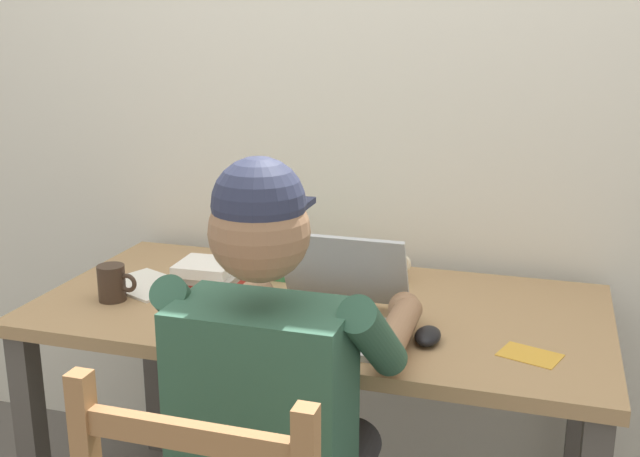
% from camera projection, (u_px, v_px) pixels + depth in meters
% --- Properties ---
extents(back_wall, '(6.00, 0.04, 2.60)m').
position_uv_depth(back_wall, '(364.00, 75.00, 2.29)').
color(back_wall, silver).
rests_on(back_wall, ground).
extents(desk, '(1.48, 0.75, 0.74)m').
position_uv_depth(desk, '(320.00, 336.00, 2.05)').
color(desk, '#9E7A51').
rests_on(desk, ground).
extents(seated_person, '(0.50, 0.60, 1.23)m').
position_uv_depth(seated_person, '(282.00, 408.00, 1.61)').
color(seated_person, '#2D5642').
rests_on(seated_person, ground).
extents(laptop, '(0.33, 0.33, 0.21)m').
position_uv_depth(laptop, '(332.00, 306.00, 1.87)').
color(laptop, '#ADAFB2').
rests_on(laptop, desk).
extents(computer_mouse, '(0.06, 0.10, 0.03)m').
position_uv_depth(computer_mouse, '(428.00, 336.00, 1.78)').
color(computer_mouse, black).
rests_on(computer_mouse, desk).
extents(coffee_mug_white, '(0.13, 0.09, 0.10)m').
position_uv_depth(coffee_mug_white, '(383.00, 263.00, 2.18)').
color(coffee_mug_white, beige).
rests_on(coffee_mug_white, desk).
extents(coffee_mug_dark, '(0.11, 0.07, 0.10)m').
position_uv_depth(coffee_mug_dark, '(113.00, 283.00, 2.03)').
color(coffee_mug_dark, '#38281E').
rests_on(coffee_mug_dark, desk).
extents(book_stack_main, '(0.19, 0.15, 0.08)m').
position_uv_depth(book_stack_main, '(208.00, 275.00, 2.12)').
color(book_stack_main, '#BC332D').
rests_on(book_stack_main, desk).
extents(book_stack_side, '(0.19, 0.16, 0.05)m').
position_uv_depth(book_stack_side, '(294.00, 267.00, 2.24)').
color(book_stack_side, '#38844C').
rests_on(book_stack_side, desk).
extents(paper_pile_near_laptop, '(0.25, 0.22, 0.01)m').
position_uv_depth(paper_pile_near_laptop, '(238.00, 314.00, 1.94)').
color(paper_pile_near_laptop, white).
rests_on(paper_pile_near_laptop, desk).
extents(paper_pile_back_corner, '(0.22, 0.17, 0.01)m').
position_uv_depth(paper_pile_back_corner, '(302.00, 272.00, 2.26)').
color(paper_pile_back_corner, white).
rests_on(paper_pile_back_corner, desk).
extents(paper_pile_side, '(0.27, 0.25, 0.01)m').
position_uv_depth(paper_pile_side, '(147.00, 285.00, 2.15)').
color(paper_pile_side, silver).
rests_on(paper_pile_side, desk).
extents(landscape_photo_print, '(0.15, 0.13, 0.00)m').
position_uv_depth(landscape_photo_print, '(530.00, 355.00, 1.71)').
color(landscape_photo_print, gold).
rests_on(landscape_photo_print, desk).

